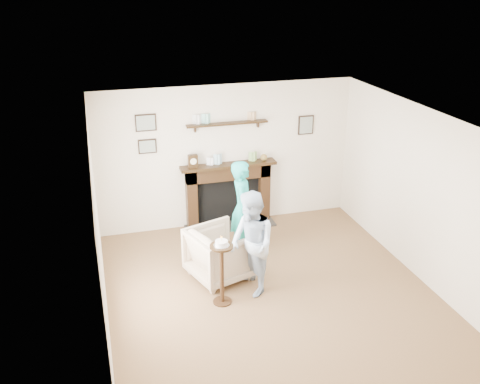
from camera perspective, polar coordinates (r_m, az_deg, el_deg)
The scene contains 6 objects.
ground at distance 7.67m, azimuth 3.44°, elevation -10.92°, with size 5.00×5.00×0.00m, color brown.
room_shell at distance 7.52m, azimuth 1.99°, elevation 2.28°, with size 4.54×5.02×2.52m.
armchair at distance 8.09m, azimuth -2.09°, elevation -8.97°, with size 0.82×0.84×0.77m, color tan.
man at distance 7.76m, azimuth 1.17°, elevation -10.46°, with size 0.73×0.57×1.50m, color silver.
woman at distance 8.74m, azimuth 0.28°, elevation -6.38°, with size 0.57×0.37×1.56m, color teal.
pedestal_table at distance 7.19m, azimuth -1.96°, elevation -7.54°, with size 0.32×0.32×1.01m.
Camera 1 is at (-2.18, -6.02, 4.23)m, focal length 40.00 mm.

